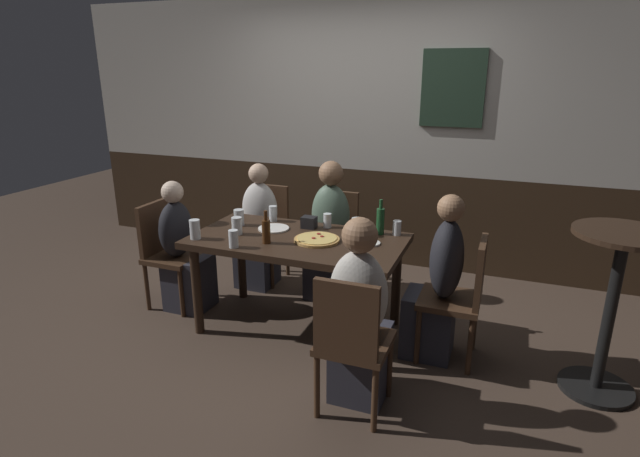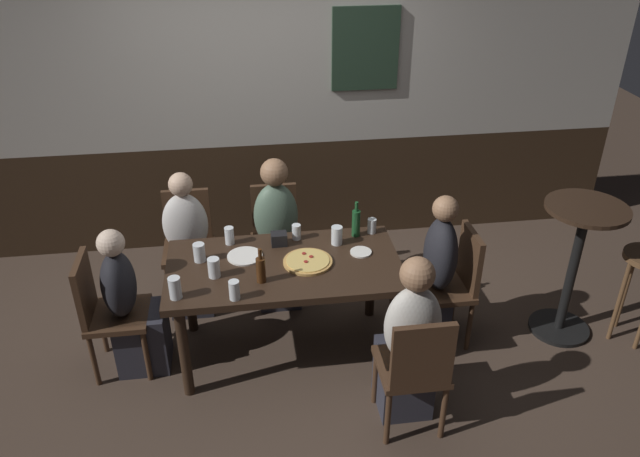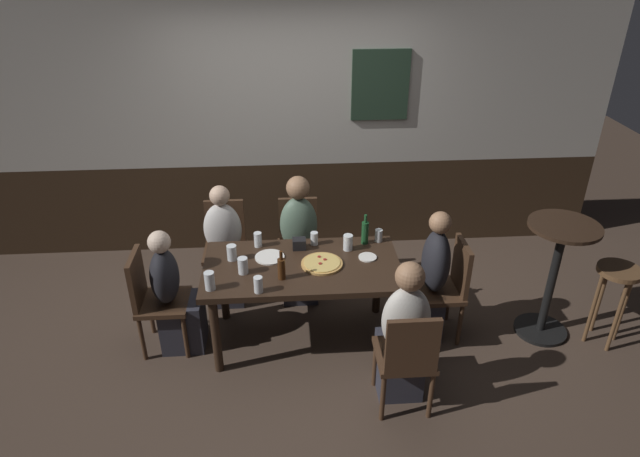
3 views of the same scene
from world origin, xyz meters
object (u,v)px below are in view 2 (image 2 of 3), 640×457
Objects in this scene: dining_table at (284,275)px; condiment_caddy at (279,239)px; tumbler_water at (372,227)px; tumbler_short at (234,291)px; beer_bottle_green at (356,222)px; plate_white_small at (361,252)px; chair_head_west at (105,308)px; beer_bottle_brown at (261,269)px; person_right_near at (408,349)px; highball_clear at (229,236)px; beer_glass_half at (199,253)px; person_mid_far at (277,242)px; person_head_east at (431,283)px; plate_white_large at (245,256)px; pizza at (308,261)px; person_head_west at (132,312)px; chair_head_east at (453,280)px; side_bar_table at (575,261)px; beer_glass_tall at (214,269)px; person_left_far at (188,253)px; chair_left_far at (189,240)px; pint_glass_stout at (175,289)px; chair_right_near at (415,367)px; pint_glass_amber at (337,237)px; chair_mid_far at (276,233)px.

condiment_caddy is at bearing 92.56° from dining_table.
tumbler_water reaches higher than condiment_caddy.
beer_bottle_green reaches higher than tumbler_short.
chair_head_west is at bearing -177.85° from plate_white_small.
person_right_near is at bearing -29.84° from beer_bottle_brown.
beer_glass_half is at bearing -135.68° from highball_clear.
person_head_east is (1.03, -0.67, -0.02)m from person_mid_far.
plate_white_large is (-0.92, -0.21, -0.04)m from tumbler_water.
pizza is (1.35, -0.01, 0.26)m from chair_head_west.
person_head_west is 7.35× the size of plate_white_small.
chair_head_west is 1.00× the size of chair_head_east.
person_mid_far is 1.02× the size of person_head_east.
beer_glass_half is 0.53× the size of beer_bottle_brown.
plate_white_small is 0.58m from condiment_caddy.
beer_glass_half is 2.62m from side_bar_table.
person_left_far is at bearing 106.99° from beer_glass_tall.
chair_head_west is (-1.20, 0.00, -0.15)m from dining_table.
plate_white_small is at bearing 172.61° from person_head_east.
plate_white_large is 1.63× the size of plate_white_small.
condiment_caddy is (0.67, -0.41, 0.32)m from person_left_far.
chair_head_west is 0.76× the size of person_head_east.
person_head_east is at bearing 0.00° from dining_table.
pint_glass_stout is at bearing -90.07° from chair_left_far.
person_head_west is at bearing 154.16° from chair_right_near.
pint_glass_stout reaches higher than dining_table.
chair_head_east is 0.87m from side_bar_table.
person_head_west is at bearing -171.63° from pint_glass_amber.
plate_white_small is at bearing -48.61° from person_mid_far.
pint_glass_amber reaches higher than beer_glass_half.
beer_glass_tall is 0.56m from condiment_caddy.
chair_head_east reaches higher than highball_clear.
side_bar_table reaches higher than chair_mid_far.
tumbler_water is (1.86, 0.33, 0.29)m from chair_head_west.
beer_bottle_brown reaches higher than chair_head_west.
person_left_far is 1.01m from pint_glass_stout.
person_mid_far reaches higher than chair_head_east.
pizza is at bearing 128.72° from person_right_near.
beer_glass_tall is 0.92× the size of pint_glass_stout.
beer_glass_tall is at bearing -158.72° from beer_bottle_green.
chair_head_east is 0.71m from plate_white_small.
beer_bottle_green is at bearing -16.43° from person_left_far.
tumbler_short is (0.86, -0.35, 0.30)m from chair_head_west.
beer_bottle_green is at bearing 148.12° from person_head_east.
person_mid_far reaches higher than tumbler_water.
side_bar_table reaches higher than tumbler_short.
person_head_east reaches higher than plate_white_large.
person_head_west is at bearing 0.00° from chair_head_west.
person_right_near is at bearing -40.11° from plate_white_large.
chair_head_west is at bearing -159.45° from highball_clear.
person_head_west reaches higher than pint_glass_amber.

